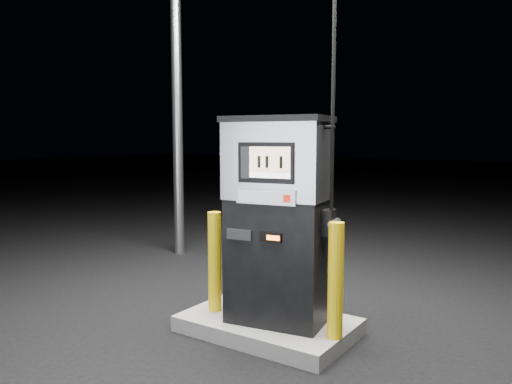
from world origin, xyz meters
The scene contains 5 objects.
ground centered at (0.00, 0.00, 0.00)m, with size 80.00×80.00×0.00m, color black.
pump_island centered at (0.00, 0.00, 0.07)m, with size 1.60×1.00×0.15m, color slate.
fuel_dispenser centered at (0.12, -0.04, 1.13)m, with size 1.09×0.71×3.96m.
bollard_left centered at (-0.55, -0.12, 0.65)m, with size 0.13×0.13×0.99m, color yellow.
bollard_right centered at (0.74, -0.09, 0.65)m, with size 0.13×0.13×1.01m, color yellow.
Camera 1 is at (2.50, -3.90, 1.86)m, focal length 35.00 mm.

